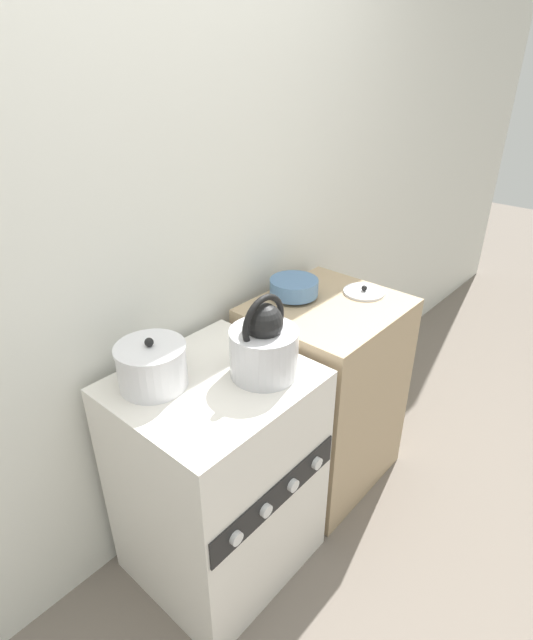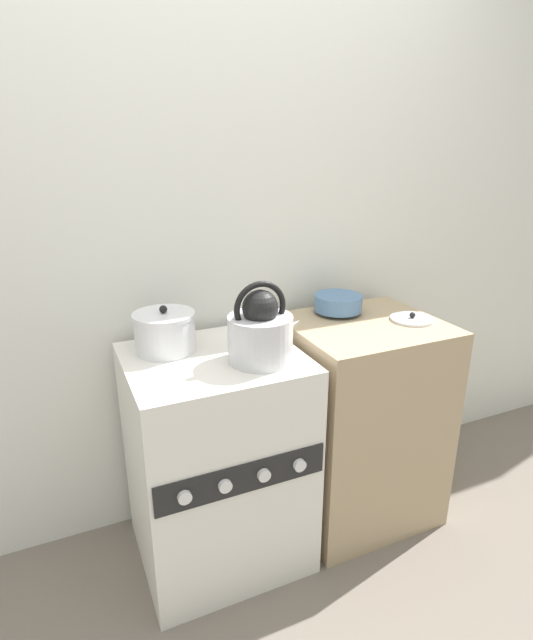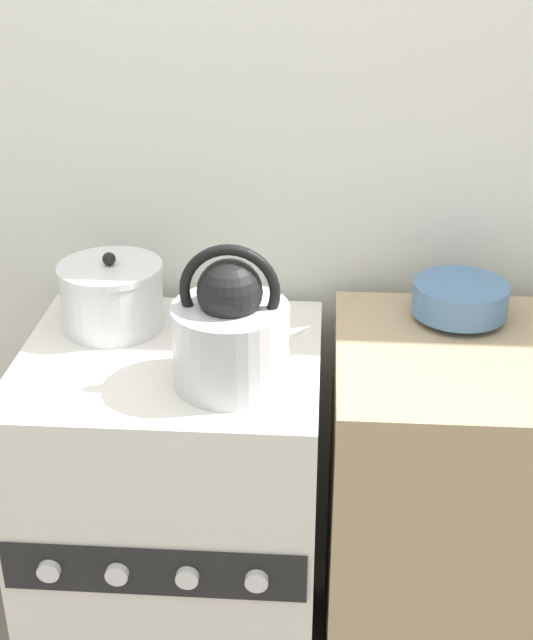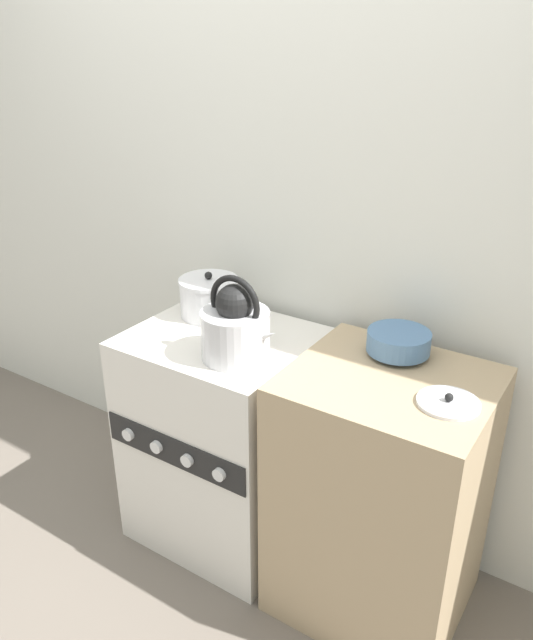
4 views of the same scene
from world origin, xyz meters
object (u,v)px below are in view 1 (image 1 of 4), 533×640
at_px(cooking_pot, 152,366).
at_px(loose_pot_lid, 364,292).
at_px(stove, 219,476).
at_px(enamel_bowl, 294,287).
at_px(kettle, 264,345).

bearing_deg(cooking_pot, loose_pot_lid, -10.40).
distance_m(stove, enamel_bowl, 0.79).
height_order(stove, kettle, kettle).
xyz_separation_m(kettle, loose_pot_lid, (0.68, 0.04, -0.07)).
distance_m(kettle, loose_pot_lid, 0.68).
relative_size(stove, enamel_bowl, 4.27).
height_order(cooking_pot, enamel_bowl, cooking_pot).
bearing_deg(stove, kettle, -34.86).
bearing_deg(cooking_pot, kettle, -38.22).
bearing_deg(cooking_pot, stove, -41.36).
bearing_deg(cooking_pot, enamel_bowl, 1.53).
height_order(cooking_pot, loose_pot_lid, cooking_pot).
height_order(enamel_bowl, loose_pot_lid, enamel_bowl).
relative_size(stove, kettle, 2.99).
xyz_separation_m(cooking_pot, loose_pot_lid, (0.95, -0.18, -0.03)).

